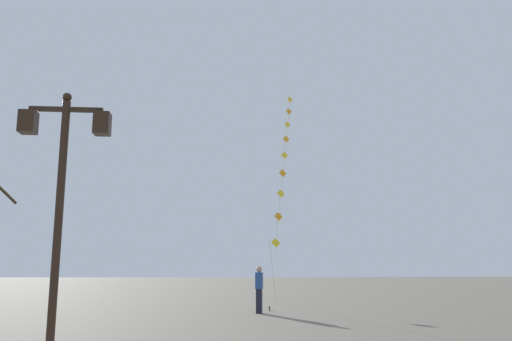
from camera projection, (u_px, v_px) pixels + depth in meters
ground_plane at (207, 309)px, 21.18m from camera, size 160.00×160.00×0.00m
twin_lantern_lamp_post at (62, 172)px, 9.06m from camera, size 1.56×0.28×4.72m
kite_train at (283, 166)px, 29.21m from camera, size 3.34×14.37×13.67m
kite_flyer at (259, 288)px, 19.21m from camera, size 0.32×0.63×1.71m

